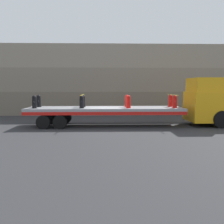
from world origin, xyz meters
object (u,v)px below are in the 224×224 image
object	(u,v)px
fire_hydrant_red_far_2	(127,101)
fire_hydrant_black_far_0	(39,101)
fire_hydrant_black_near_1	(82,102)
truck_cab	(208,102)
fire_hydrant_red_near_3	(175,102)
fire_hydrant_red_far_3	(170,101)
fire_hydrant_red_near_2	(128,102)
fire_hydrant_black_near_0	(34,102)
fire_hydrant_black_far_1	(83,101)
flatbed_trailer	(97,111)

from	to	relation	value
fire_hydrant_red_far_2	fire_hydrant_black_far_0	bearing A→B (deg)	180.00
fire_hydrant_black_near_1	fire_hydrant_black_far_0	bearing A→B (deg)	160.26
truck_cab	fire_hydrant_red_far_2	distance (m)	5.39
fire_hydrant_red_far_2	fire_hydrant_red_near_3	size ratio (longest dim) A/B	1.00
fire_hydrant_red_far_2	fire_hydrant_red_far_3	xyz separation A→B (m)	(2.97, 0.00, 0.00)
fire_hydrant_black_far_0	fire_hydrant_red_far_2	bearing A→B (deg)	0.00
fire_hydrant_red_far_3	fire_hydrant_red_near_2	bearing A→B (deg)	-160.26
fire_hydrant_black_near_0	fire_hydrant_red_far_3	distance (m)	8.97
fire_hydrant_red_far_3	truck_cab	bearing A→B (deg)	-12.53
fire_hydrant_black_far_1	fire_hydrant_red_near_2	distance (m)	3.15
truck_cab	flatbed_trailer	distance (m)	7.38
truck_cab	fire_hydrant_red_far_3	world-z (taller)	truck_cab
fire_hydrant_black_far_1	fire_hydrant_red_far_3	size ratio (longest dim) A/B	1.00
fire_hydrant_black_near_0	fire_hydrant_black_far_0	distance (m)	1.07
fire_hydrant_black_far_1	fire_hydrant_red_near_2	size ratio (longest dim) A/B	1.00
truck_cab	fire_hydrant_black_near_1	size ratio (longest dim) A/B	3.85
fire_hydrant_black_near_1	fire_hydrant_red_far_2	distance (m)	3.15
fire_hydrant_black_far_1	fire_hydrant_red_near_3	bearing A→B (deg)	-10.17
fire_hydrant_black_near_0	fire_hydrant_black_near_1	world-z (taller)	same
fire_hydrant_black_near_0	fire_hydrant_red_near_2	xyz separation A→B (m)	(5.94, 0.00, 0.00)
flatbed_trailer	fire_hydrant_black_far_0	world-z (taller)	fire_hydrant_black_far_0
flatbed_trailer	fire_hydrant_red_far_2	size ratio (longest dim) A/B	12.38
fire_hydrant_black_near_0	fire_hydrant_red_far_2	bearing A→B (deg)	10.17
fire_hydrant_black_far_1	fire_hydrant_black_near_1	bearing A→B (deg)	-90.00
fire_hydrant_black_far_0	fire_hydrant_red_near_3	world-z (taller)	same
fire_hydrant_red_far_2	fire_hydrant_red_near_2	bearing A→B (deg)	-90.00
fire_hydrant_black_far_0	fire_hydrant_black_far_1	bearing A→B (deg)	0.00
fire_hydrant_black_near_1	fire_hydrant_red_far_2	world-z (taller)	same
truck_cab	fire_hydrant_red_far_2	xyz separation A→B (m)	(-5.37, 0.53, 0.04)
truck_cab	fire_hydrant_black_near_1	xyz separation A→B (m)	(-8.33, -0.53, 0.04)
fire_hydrant_black_far_0	fire_hydrant_black_near_0	bearing A→B (deg)	-90.00
fire_hydrant_red_near_3	fire_hydrant_red_near_2	bearing A→B (deg)	180.00
fire_hydrant_black_far_0	fire_hydrant_red_near_3	bearing A→B (deg)	-6.82
fire_hydrant_black_far_1	fire_hydrant_red_far_2	size ratio (longest dim) A/B	1.00
fire_hydrant_black_far_0	fire_hydrant_red_far_3	world-z (taller)	same
fire_hydrant_black_far_0	fire_hydrant_red_far_3	bearing A→B (deg)	0.00
fire_hydrant_black_near_1	fire_hydrant_red_near_3	distance (m)	5.94
flatbed_trailer	fire_hydrant_black_near_0	size ratio (longest dim) A/B	12.38
truck_cab	flatbed_trailer	size ratio (longest dim) A/B	0.31
truck_cab	flatbed_trailer	world-z (taller)	truck_cab
fire_hydrant_red_far_3	fire_hydrant_black_far_0	bearing A→B (deg)	180.00
truck_cab	fire_hydrant_black_far_1	size ratio (longest dim) A/B	3.85
fire_hydrant_black_far_0	fire_hydrant_red_far_2	world-z (taller)	same
fire_hydrant_black_far_0	fire_hydrant_black_near_1	world-z (taller)	same
fire_hydrant_black_far_0	fire_hydrant_red_near_3	size ratio (longest dim) A/B	1.00
fire_hydrant_black_far_0	fire_hydrant_black_far_1	xyz separation A→B (m)	(2.97, 0.00, 0.00)
fire_hydrant_black_near_0	fire_hydrant_red_near_3	world-z (taller)	same
truck_cab	flatbed_trailer	bearing A→B (deg)	180.00
truck_cab	fire_hydrant_red_near_2	world-z (taller)	truck_cab
fire_hydrant_red_near_3	flatbed_trailer	bearing A→B (deg)	173.88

